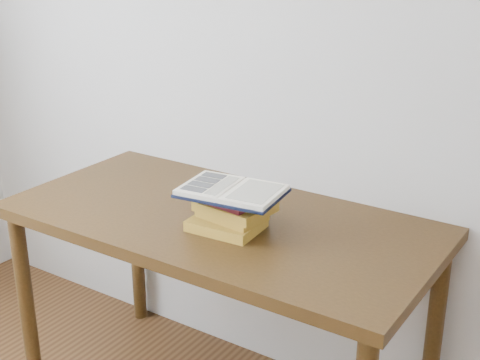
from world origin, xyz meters
The scene contains 3 objects.
desk centered at (-0.05, 1.38, 0.71)m, with size 1.51×0.76×0.81m.
book_stack centered at (0.04, 1.32, 0.87)m, with size 0.26×0.22×0.13m.
open_book centered at (0.05, 1.31, 0.95)m, with size 0.35×0.26×0.03m.
Camera 1 is at (1.18, -0.36, 1.74)m, focal length 50.00 mm.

